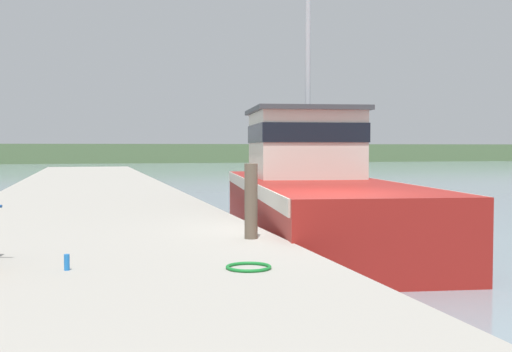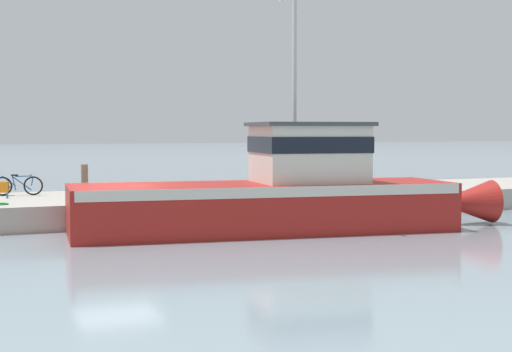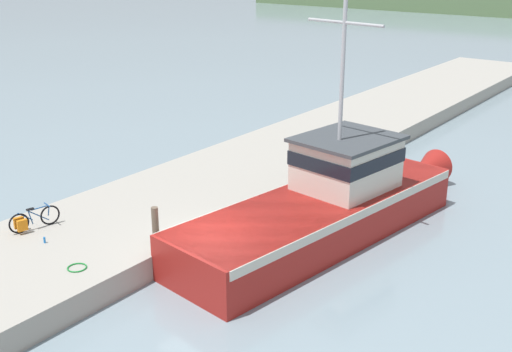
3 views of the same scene
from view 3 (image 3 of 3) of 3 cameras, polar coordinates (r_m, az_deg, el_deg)
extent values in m
plane|color=gray|center=(20.02, -4.24, -8.66)|extent=(320.00, 320.00, 0.00)
cube|color=#A39E93|center=(22.44, -12.05, -4.65)|extent=(5.94, 80.00, 0.81)
cube|color=maroon|center=(22.05, 5.56, -3.77)|extent=(4.84, 11.95, 1.49)
cone|color=maroon|center=(27.38, 14.72, 0.40)|extent=(1.69, 2.26, 1.42)
cube|color=beige|center=(21.82, 5.61, -2.33)|extent=(4.87, 11.73, 0.30)
cube|color=beige|center=(22.55, 8.04, 1.06)|extent=(3.04, 3.45, 1.73)
cube|color=black|center=(22.45, 8.08, 1.79)|extent=(3.10, 3.52, 0.49)
cube|color=#3D4247|center=(22.27, 8.15, 3.32)|extent=(3.28, 3.73, 0.12)
cylinder|color=#B2B2B7|center=(21.31, 7.73, 9.91)|extent=(0.14, 0.14, 5.17)
cylinder|color=#B2B2B7|center=(21.14, 7.89, 13.36)|extent=(2.96, 0.50, 0.10)
torus|color=black|center=(21.94, -20.32, -3.97)|extent=(0.20, 0.67, 0.67)
torus|color=black|center=(22.26, -17.83, -3.32)|extent=(0.20, 0.67, 0.67)
cylinder|color=navy|center=(22.02, -19.89, -4.05)|extent=(0.11, 0.35, 0.18)
cylinder|color=navy|center=(22.02, -19.41, -3.49)|extent=(0.07, 0.14, 0.51)
cylinder|color=navy|center=(21.94, -19.84, -3.41)|extent=(0.14, 0.46, 0.38)
cylinder|color=navy|center=(22.10, -18.76, -3.34)|extent=(0.18, 0.66, 0.51)
cylinder|color=navy|center=(22.03, -18.71, -2.71)|extent=(0.15, 0.53, 0.05)
cylinder|color=navy|center=(22.19, -17.95, -2.95)|extent=(0.06, 0.10, 0.34)
cylinder|color=navy|center=(22.10, -18.08, -2.44)|extent=(0.44, 0.13, 0.04)
cube|color=black|center=(21.92, -19.44, -2.80)|extent=(0.15, 0.26, 0.05)
cube|color=orange|center=(22.09, -20.33, -3.91)|extent=(0.19, 0.34, 0.37)
cube|color=orange|center=(21.84, -20.06, -4.14)|extent=(0.19, 0.34, 0.37)
cylinder|color=brown|center=(19.96, -8.93, -4.40)|extent=(0.21, 0.21, 1.23)
torus|color=#197A2D|center=(19.25, -15.62, -7.85)|extent=(0.56, 0.56, 0.04)
cylinder|color=blue|center=(21.06, -18.29, -5.43)|extent=(0.07, 0.07, 0.20)
camera|label=1|loc=(17.60, -40.24, -9.47)|focal=45.00mm
camera|label=2|loc=(15.06, 83.54, -24.52)|focal=55.00mm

